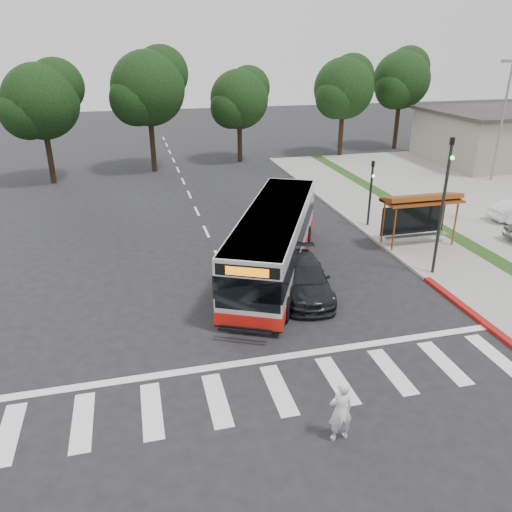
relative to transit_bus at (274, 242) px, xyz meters
name	(u,v)px	position (x,y,z in m)	size (l,w,h in m)	color
ground	(244,314)	(-2.33, -3.71, -1.54)	(140.00, 140.00, 0.00)	black
sidewalk_east	(392,226)	(8.67, 4.29, -1.48)	(4.00, 40.00, 0.12)	gray
curb_east	(362,229)	(6.67, 4.29, -1.47)	(0.30, 40.00, 0.15)	#9E9991
curb_east_red	(467,309)	(6.67, -5.71, -1.47)	(0.32, 6.00, 0.15)	maroon
commercial_building	(508,137)	(27.67, 18.29, 0.66)	(14.00, 10.00, 4.40)	gray
crosswalk_ladder	(279,390)	(-2.33, -8.71, -1.54)	(18.00, 2.60, 0.01)	silver
bus_shelter	(420,204)	(8.47, 1.39, 0.81)	(4.20, 1.60, 2.86)	brown
traffic_signal_ne_tall	(444,196)	(7.27, -2.22, 2.34)	(0.18, 0.37, 6.50)	black
traffic_signal_ne_short	(371,187)	(7.27, 4.78, 0.94)	(0.18, 0.37, 4.00)	black
lot_light_mid	(505,105)	(21.67, 12.29, 4.37)	(1.90, 0.35, 9.01)	gray
tree_ne_a	(344,87)	(13.75, 24.35, 4.85)	(6.16, 5.74, 9.30)	black
tree_ne_b	(402,79)	(20.75, 26.35, 5.38)	(6.16, 5.74, 10.02)	black
tree_north_a	(149,87)	(-4.25, 22.36, 5.38)	(6.60, 6.15, 10.17)	black
tree_north_b	(240,98)	(3.74, 24.35, 4.12)	(5.72, 5.33, 8.43)	black
tree_north_c	(42,100)	(-12.25, 20.35, 4.75)	(6.16, 5.74, 9.30)	black
transit_bus	(274,242)	(0.00, 0.00, 0.00)	(2.59, 11.93, 3.08)	silver
pedestrian	(341,411)	(-1.30, -11.16, -0.57)	(0.71, 0.46, 1.94)	white
dark_sedan	(304,278)	(0.65, -2.54, -0.81)	(2.06, 5.07, 1.47)	black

